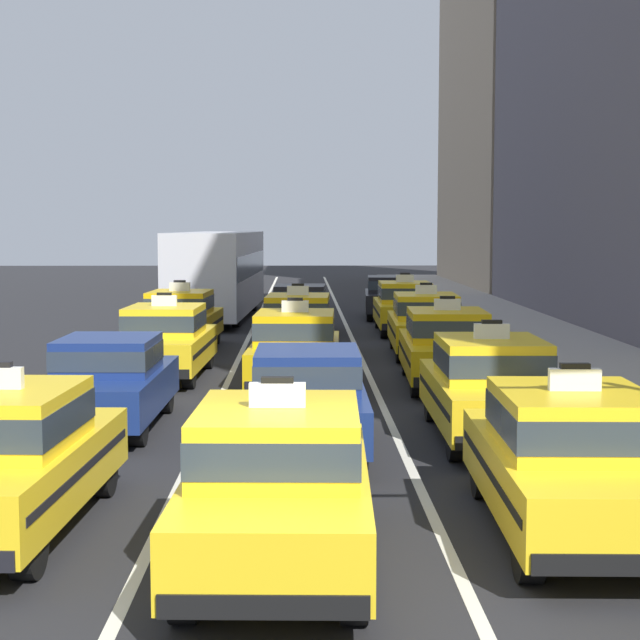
{
  "coord_description": "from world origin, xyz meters",
  "views": [
    {
      "loc": [
        0.04,
        -8.74,
        3.45
      ],
      "look_at": [
        0.47,
        14.39,
        1.3
      ],
      "focal_mm": 56.88,
      "sensor_mm": 36.0,
      "label": 1
    }
  ],
  "objects_px": {
    "taxi_left_nearest": "(3,456)",
    "bus_left_fifth": "(219,270)",
    "sedan_left_second": "(110,379)",
    "taxi_left_sixth": "(232,282)",
    "taxi_left_third": "(166,340)",
    "taxi_right_nearest": "(571,459)",
    "taxi_right_fifth": "(404,306)",
    "taxi_center_nearest": "(278,481)",
    "sedan_right_sixth": "(389,296)",
    "taxi_right_fourth": "(425,323)",
    "taxi_left_fourth": "(181,319)",
    "sedan_center_fifth": "(300,308)",
    "taxi_right_second": "(490,386)",
    "taxi_center_third": "(295,349)",
    "taxi_right_third": "(446,346)",
    "taxi_center_fourth": "(298,324)",
    "sedan_center_second": "(307,396)"
  },
  "relations": [
    {
      "from": "bus_left_fifth",
      "to": "taxi_right_nearest",
      "type": "distance_m",
      "value": 27.62
    },
    {
      "from": "taxi_center_third",
      "to": "taxi_right_fifth",
      "type": "xyz_separation_m",
      "value": [
        3.45,
        11.31,
        0.0
      ]
    },
    {
      "from": "taxi_left_third",
      "to": "sedan_center_fifth",
      "type": "bearing_deg",
      "value": 71.88
    },
    {
      "from": "taxi_center_third",
      "to": "taxi_right_third",
      "type": "relative_size",
      "value": 1.0
    },
    {
      "from": "sedan_left_second",
      "to": "bus_left_fifth",
      "type": "height_order",
      "value": "bus_left_fifth"
    },
    {
      "from": "taxi_left_nearest",
      "to": "bus_left_fifth",
      "type": "relative_size",
      "value": 0.41
    },
    {
      "from": "taxi_center_nearest",
      "to": "taxi_right_nearest",
      "type": "distance_m",
      "value": 3.36
    },
    {
      "from": "taxi_left_fourth",
      "to": "taxi_right_third",
      "type": "height_order",
      "value": "same"
    },
    {
      "from": "taxi_left_nearest",
      "to": "taxi_right_nearest",
      "type": "distance_m",
      "value": 6.34
    },
    {
      "from": "taxi_right_fourth",
      "to": "taxi_center_fourth",
      "type": "bearing_deg",
      "value": -174.44
    },
    {
      "from": "taxi_right_fourth",
      "to": "sedan_right_sixth",
      "type": "relative_size",
      "value": 1.05
    },
    {
      "from": "taxi_left_fourth",
      "to": "sedan_center_second",
      "type": "relative_size",
      "value": 1.08
    },
    {
      "from": "taxi_center_fourth",
      "to": "taxi_right_second",
      "type": "distance_m",
      "value": 10.78
    },
    {
      "from": "taxi_left_third",
      "to": "taxi_left_sixth",
      "type": "height_order",
      "value": "same"
    },
    {
      "from": "taxi_right_fifth",
      "to": "taxi_left_sixth",
      "type": "bearing_deg",
      "value": 115.0
    },
    {
      "from": "taxi_left_fourth",
      "to": "taxi_center_fourth",
      "type": "distance_m",
      "value": 3.68
    },
    {
      "from": "sedan_center_fifth",
      "to": "taxi_right_second",
      "type": "xyz_separation_m",
      "value": [
        3.07,
        -16.06,
        0.03
      ]
    },
    {
      "from": "taxi_center_nearest",
      "to": "taxi_right_second",
      "type": "bearing_deg",
      "value": 61.6
    },
    {
      "from": "sedan_center_fifth",
      "to": "sedan_right_sixth",
      "type": "distance_m",
      "value": 6.56
    },
    {
      "from": "sedan_left_second",
      "to": "taxi_left_sixth",
      "type": "distance_m",
      "value": 29.23
    },
    {
      "from": "taxi_left_fourth",
      "to": "sedan_center_fifth",
      "type": "height_order",
      "value": "taxi_left_fourth"
    },
    {
      "from": "sedan_center_second",
      "to": "taxi_right_fifth",
      "type": "height_order",
      "value": "taxi_right_fifth"
    },
    {
      "from": "taxi_left_sixth",
      "to": "sedan_left_second",
      "type": "bearing_deg",
      "value": -90.23
    },
    {
      "from": "bus_left_fifth",
      "to": "taxi_right_fifth",
      "type": "bearing_deg",
      "value": -40.36
    },
    {
      "from": "taxi_left_nearest",
      "to": "sedan_center_fifth",
      "type": "xyz_separation_m",
      "value": [
        3.32,
        20.94,
        -0.03
      ]
    },
    {
      "from": "sedan_center_fifth",
      "to": "taxi_right_third",
      "type": "height_order",
      "value": "taxi_right_third"
    },
    {
      "from": "sedan_left_second",
      "to": "sedan_center_fifth",
      "type": "xyz_separation_m",
      "value": [
        3.24,
        15.04,
        0.0
      ]
    },
    {
      "from": "taxi_left_third",
      "to": "taxi_center_nearest",
      "type": "xyz_separation_m",
      "value": [
        2.84,
        -12.8,
        0.0
      ]
    },
    {
      "from": "bus_left_fifth",
      "to": "taxi_center_third",
      "type": "bearing_deg",
      "value": -79.96
    },
    {
      "from": "taxi_left_third",
      "to": "taxi_right_nearest",
      "type": "bearing_deg",
      "value": -62.92
    },
    {
      "from": "bus_left_fifth",
      "to": "sedan_center_second",
      "type": "height_order",
      "value": "bus_left_fifth"
    },
    {
      "from": "taxi_right_fourth",
      "to": "taxi_right_third",
      "type": "bearing_deg",
      "value": -91.97
    },
    {
      "from": "bus_left_fifth",
      "to": "taxi_center_third",
      "type": "relative_size",
      "value": 2.44
    },
    {
      "from": "taxi_right_second",
      "to": "taxi_right_nearest",
      "type": "bearing_deg",
      "value": -90.57
    },
    {
      "from": "sedan_left_second",
      "to": "taxi_center_third",
      "type": "relative_size",
      "value": 0.93
    },
    {
      "from": "taxi_left_sixth",
      "to": "taxi_center_fourth",
      "type": "relative_size",
      "value": 0.99
    },
    {
      "from": "sedan_right_sixth",
      "to": "taxi_right_fourth",
      "type": "bearing_deg",
      "value": -89.93
    },
    {
      "from": "sedan_left_second",
      "to": "taxi_left_third",
      "type": "relative_size",
      "value": 0.94
    },
    {
      "from": "taxi_right_nearest",
      "to": "taxi_right_fifth",
      "type": "relative_size",
      "value": 1.0
    },
    {
      "from": "taxi_right_nearest",
      "to": "taxi_right_fifth",
      "type": "xyz_separation_m",
      "value": [
        0.34,
        21.47,
        0.0
      ]
    },
    {
      "from": "taxi_center_third",
      "to": "taxi_right_fourth",
      "type": "distance_m",
      "value": 6.56
    },
    {
      "from": "taxi_left_fourth",
      "to": "taxi_right_nearest",
      "type": "bearing_deg",
      "value": -69.66
    },
    {
      "from": "taxi_center_fourth",
      "to": "taxi_right_nearest",
      "type": "relative_size",
      "value": 1.01
    },
    {
      "from": "taxi_center_nearest",
      "to": "taxi_right_fourth",
      "type": "xyz_separation_m",
      "value": [
        3.54,
        16.7,
        0.0
      ]
    },
    {
      "from": "taxi_left_nearest",
      "to": "taxi_left_fourth",
      "type": "bearing_deg",
      "value": 90.01
    },
    {
      "from": "taxi_left_fourth",
      "to": "sedan_right_sixth",
      "type": "distance_m",
      "value": 11.78
    },
    {
      "from": "bus_left_fifth",
      "to": "taxi_center_third",
      "type": "xyz_separation_m",
      "value": [
        2.97,
        -16.76,
        -0.94
      ]
    },
    {
      "from": "taxi_center_third",
      "to": "taxi_right_second",
      "type": "xyz_separation_m",
      "value": [
        3.16,
        -5.05,
        0.0
      ]
    },
    {
      "from": "taxi_left_fourth",
      "to": "taxi_right_second",
      "type": "height_order",
      "value": "same"
    },
    {
      "from": "taxi_left_third",
      "to": "sedan_center_second",
      "type": "relative_size",
      "value": 1.07
    }
  ]
}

